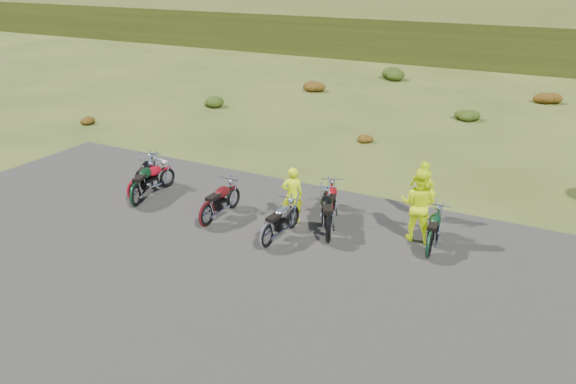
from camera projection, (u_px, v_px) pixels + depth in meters
The scene contains 22 objects.
ground at pixel (251, 236), 14.67m from camera, with size 300.00×300.00×0.00m, color #374517.
gravel_pad at pixel (206, 271), 13.04m from camera, with size 20.00×12.00×0.04m, color black.
hill_slope at pixel (515, 34), 55.50m from camera, with size 300.00×46.00×3.00m, color #364316, non-canonical shape.
hill_plateau at pixel (559, 0), 104.49m from camera, with size 300.00×90.00×9.17m, color #364316.
shrub_0 at pixel (90, 119), 24.68m from camera, with size 0.77×0.77×0.45m, color #5F290B.
shrub_1 at pixel (213, 100), 27.72m from camera, with size 1.03×1.03×0.61m, color #1F330C.
shrub_2 at pixel (312, 85), 30.77m from camera, with size 1.30×1.30×0.77m, color #5F290B.
shrub_3 at pixel (394, 72), 33.81m from camera, with size 1.56×1.56×0.92m, color #1F330C.
shrub_4 at pixel (363, 136), 22.27m from camera, with size 0.77×0.77×0.45m, color #5F290B.
shrub_5 at pixel (466, 113), 25.31m from camera, with size 1.03×1.03×0.61m, color #1F330C.
shrub_6 at pixel (547, 95), 28.35m from camera, with size 1.30×1.30×0.77m, color #5F290B.
motorcycle_0 at pixel (141, 201), 16.87m from camera, with size 2.12×0.71×1.11m, color black, non-canonical shape.
motorcycle_1 at pixel (137, 201), 16.85m from camera, with size 1.91×0.64×1.00m, color #9F0B18, non-canonical shape.
motorcycle_2 at pixel (137, 207), 16.41m from camera, with size 2.03×0.68×1.06m, color black, non-canonical shape.
motorcycle_3 at pixel (267, 249), 14.04m from camera, with size 1.91×0.64×1.00m, color #A1A1A5, non-canonical shape.
motorcycle_4 at pixel (207, 227), 15.18m from camera, with size 1.97×0.66×1.03m, color #4E0D0F, non-canonical shape.
motorcycle_5 at pixel (328, 243), 14.31m from camera, with size 2.09×0.70×1.10m, color black, non-canonical shape.
motorcycle_6 at pixel (331, 226), 15.22m from camera, with size 1.87×0.62×0.98m, color maroon, non-canonical shape.
motorcycle_7 at pixel (428, 258), 13.58m from camera, with size 1.89×0.63×0.99m, color black, non-canonical shape.
person_middle at pixel (292, 196), 15.14m from camera, with size 0.58×0.38×1.58m, color #C9E40C.
person_right_a at pixel (418, 206), 14.14m from camera, with size 0.93×0.73×1.92m, color #C9E40C.
person_right_b at pixel (423, 191), 15.39m from camera, with size 0.96×0.40×1.65m, color #C9E40C.
Camera 1 is at (7.00, -11.13, 6.66)m, focal length 35.00 mm.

